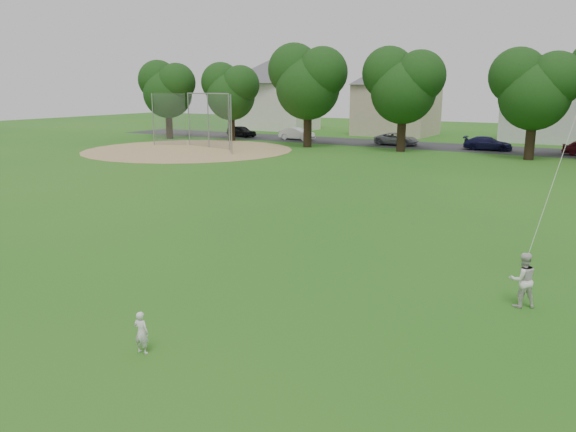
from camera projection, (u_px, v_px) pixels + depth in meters
The scene contains 8 objects.
ground at pixel (260, 338), 12.32m from camera, with size 160.00×160.00×0.00m, color #1B5D15.
street at pixel (534, 152), 47.48m from camera, with size 90.00×7.00×0.01m, color #2D2D30.
dirt_infield at pixel (189, 150), 48.72m from camera, with size 18.00×18.00×0.02m, color #9E7F51.
toddler at pixel (141, 333), 11.52m from camera, with size 0.33×0.22×0.92m, color silver.
older_boy at pixel (523, 280), 13.94m from camera, with size 0.68×0.53×1.40m, color silver.
kite at pixel (561, 160), 13.40m from camera, with size 1.00×0.93×5.73m.
baseball_backstop at pixel (204, 121), 49.79m from camera, with size 10.67×3.84×4.78m.
house_row at pixel (554, 89), 54.70m from camera, with size 77.12×13.99×10.56m.
Camera 1 is at (6.36, -9.48, 5.40)m, focal length 35.00 mm.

